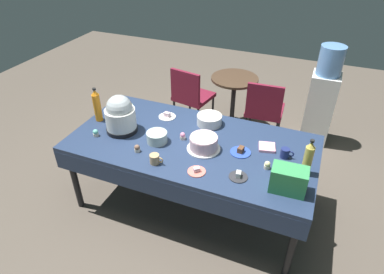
{
  "coord_description": "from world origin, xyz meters",
  "views": [
    {
      "loc": [
        0.93,
        -2.28,
        2.47
      ],
      "look_at": [
        0.0,
        0.0,
        0.8
      ],
      "focal_mm": 31.26,
      "sensor_mm": 36.0,
      "label": 1
    }
  ],
  "objects_px": {
    "water_cooler": "(322,99)",
    "dessert_plate_white": "(167,116)",
    "coffee_mug_tan": "(155,159)",
    "maroon_chair_left": "(191,94)",
    "ceramic_snack_bowl": "(209,120)",
    "cupcake_berry": "(267,165)",
    "cupcake_cocoa": "(126,116)",
    "dessert_plate_cobalt": "(241,151)",
    "soda_carton": "(289,180)",
    "glass_salad_bowl": "(157,137)",
    "potluck_table": "(192,147)",
    "coffee_mug_navy": "(285,153)",
    "soda_bottle_orange_juice": "(97,105)",
    "cupcake_vanilla": "(96,133)",
    "maroon_chair_right": "(264,108)",
    "cupcake_lemon": "(183,136)",
    "dessert_plate_coral": "(197,171)",
    "slow_cooker": "(120,115)",
    "dessert_plate_sage": "(124,106)",
    "cupcake_rose": "(137,148)",
    "soda_bottle_ginger_ale": "(308,158)",
    "frosted_layer_cake": "(204,143)",
    "dessert_plate_charcoal": "(238,176)",
    "round_cafe_table": "(234,93)"
  },
  "relations": [
    {
      "from": "water_cooler",
      "to": "dessert_plate_white",
      "type": "bearing_deg",
      "value": -136.54
    },
    {
      "from": "coffee_mug_tan",
      "to": "water_cooler",
      "type": "height_order",
      "value": "water_cooler"
    },
    {
      "from": "maroon_chair_left",
      "to": "ceramic_snack_bowl",
      "type": "bearing_deg",
      "value": -58.59
    },
    {
      "from": "cupcake_berry",
      "to": "cupcake_cocoa",
      "type": "xyz_separation_m",
      "value": [
        -1.46,
        0.24,
        0.0
      ]
    },
    {
      "from": "dessert_plate_cobalt",
      "to": "soda_carton",
      "type": "height_order",
      "value": "soda_carton"
    },
    {
      "from": "glass_salad_bowl",
      "to": "dessert_plate_white",
      "type": "distance_m",
      "value": 0.44
    },
    {
      "from": "potluck_table",
      "to": "cupcake_berry",
      "type": "xyz_separation_m",
      "value": [
        0.7,
        -0.12,
        0.09
      ]
    },
    {
      "from": "cupcake_berry",
      "to": "coffee_mug_navy",
      "type": "bearing_deg",
      "value": 61.77
    },
    {
      "from": "dessert_plate_cobalt",
      "to": "soda_bottle_orange_juice",
      "type": "distance_m",
      "value": 1.45
    },
    {
      "from": "coffee_mug_tan",
      "to": "water_cooler",
      "type": "distance_m",
      "value": 2.38
    },
    {
      "from": "cupcake_vanilla",
      "to": "maroon_chair_right",
      "type": "relative_size",
      "value": 0.08
    },
    {
      "from": "cupcake_lemon",
      "to": "dessert_plate_cobalt",
      "type": "bearing_deg",
      "value": -0.18
    },
    {
      "from": "dessert_plate_white",
      "to": "dessert_plate_cobalt",
      "type": "bearing_deg",
      "value": -19.61
    },
    {
      "from": "dessert_plate_coral",
      "to": "slow_cooker",
      "type": "bearing_deg",
      "value": 161.34
    },
    {
      "from": "ceramic_snack_bowl",
      "to": "coffee_mug_navy",
      "type": "height_order",
      "value": "ceramic_snack_bowl"
    },
    {
      "from": "dessert_plate_sage",
      "to": "soda_bottle_orange_juice",
      "type": "height_order",
      "value": "soda_bottle_orange_juice"
    },
    {
      "from": "glass_salad_bowl",
      "to": "coffee_mug_navy",
      "type": "relative_size",
      "value": 1.64
    },
    {
      "from": "cupcake_vanilla",
      "to": "dessert_plate_cobalt",
      "type": "bearing_deg",
      "value": 11.1
    },
    {
      "from": "water_cooler",
      "to": "ceramic_snack_bowl",
      "type": "bearing_deg",
      "value": -126.84
    },
    {
      "from": "glass_salad_bowl",
      "to": "cupcake_rose",
      "type": "bearing_deg",
      "value": -114.81
    },
    {
      "from": "dessert_plate_cobalt",
      "to": "coffee_mug_tan",
      "type": "distance_m",
      "value": 0.74
    },
    {
      "from": "dessert_plate_coral",
      "to": "soda_carton",
      "type": "xyz_separation_m",
      "value": [
        0.7,
        0.06,
        0.09
      ]
    },
    {
      "from": "soda_bottle_ginger_ale",
      "to": "water_cooler",
      "type": "height_order",
      "value": "water_cooler"
    },
    {
      "from": "frosted_layer_cake",
      "to": "dessert_plate_cobalt",
      "type": "height_order",
      "value": "frosted_layer_cake"
    },
    {
      "from": "cupcake_cocoa",
      "to": "water_cooler",
      "type": "height_order",
      "value": "water_cooler"
    },
    {
      "from": "cupcake_lemon",
      "to": "dessert_plate_charcoal",
      "type": "bearing_deg",
      "value": -27.61
    },
    {
      "from": "dessert_plate_cobalt",
      "to": "coffee_mug_tan",
      "type": "relative_size",
      "value": 1.49
    },
    {
      "from": "cupcake_berry",
      "to": "maroon_chair_left",
      "type": "distance_m",
      "value": 1.95
    },
    {
      "from": "maroon_chair_left",
      "to": "dessert_plate_white",
      "type": "bearing_deg",
      "value": -80.68
    },
    {
      "from": "dessert_plate_charcoal",
      "to": "maroon_chair_right",
      "type": "bearing_deg",
      "value": 93.94
    },
    {
      "from": "ceramic_snack_bowl",
      "to": "round_cafe_table",
      "type": "bearing_deg",
      "value": 94.32
    },
    {
      "from": "dessert_plate_sage",
      "to": "round_cafe_table",
      "type": "distance_m",
      "value": 1.53
    },
    {
      "from": "ceramic_snack_bowl",
      "to": "coffee_mug_tan",
      "type": "relative_size",
      "value": 2.02
    },
    {
      "from": "slow_cooker",
      "to": "cupcake_vanilla",
      "type": "height_order",
      "value": "slow_cooker"
    },
    {
      "from": "frosted_layer_cake",
      "to": "soda_bottle_ginger_ale",
      "type": "xyz_separation_m",
      "value": [
        0.85,
        -0.0,
        0.09
      ]
    },
    {
      "from": "dessert_plate_cobalt",
      "to": "cupcake_vanilla",
      "type": "xyz_separation_m",
      "value": [
        -1.3,
        -0.26,
        0.02
      ]
    },
    {
      "from": "frosted_layer_cake",
      "to": "round_cafe_table",
      "type": "height_order",
      "value": "frosted_layer_cake"
    },
    {
      "from": "frosted_layer_cake",
      "to": "dessert_plate_coral",
      "type": "relative_size",
      "value": 2.0
    },
    {
      "from": "dessert_plate_white",
      "to": "cupcake_vanilla",
      "type": "bearing_deg",
      "value": -129.55
    },
    {
      "from": "glass_salad_bowl",
      "to": "soda_bottle_orange_juice",
      "type": "height_order",
      "value": "soda_bottle_orange_juice"
    },
    {
      "from": "coffee_mug_navy",
      "to": "cupcake_cocoa",
      "type": "bearing_deg",
      "value": 178.46
    },
    {
      "from": "water_cooler",
      "to": "dessert_plate_charcoal",
      "type": "bearing_deg",
      "value": -104.43
    },
    {
      "from": "soda_carton",
      "to": "round_cafe_table",
      "type": "distance_m",
      "value": 2.12
    },
    {
      "from": "cupcake_berry",
      "to": "dessert_plate_sage",
      "type": "bearing_deg",
      "value": 164.68
    },
    {
      "from": "dessert_plate_white",
      "to": "cupcake_lemon",
      "type": "distance_m",
      "value": 0.42
    },
    {
      "from": "dessert_plate_coral",
      "to": "cupcake_vanilla",
      "type": "bearing_deg",
      "value": 173.12
    },
    {
      "from": "maroon_chair_right",
      "to": "water_cooler",
      "type": "bearing_deg",
      "value": 27.18
    },
    {
      "from": "cupcake_lemon",
      "to": "round_cafe_table",
      "type": "xyz_separation_m",
      "value": [
        0.04,
        1.55,
        -0.28
      ]
    },
    {
      "from": "cupcake_berry",
      "to": "water_cooler",
      "type": "bearing_deg",
      "value": 79.7
    },
    {
      "from": "potluck_table",
      "to": "dessert_plate_coral",
      "type": "xyz_separation_m",
      "value": [
        0.19,
        -0.38,
        0.07
      ]
    }
  ]
}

